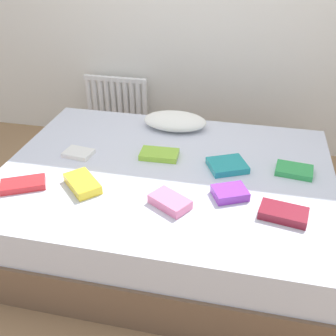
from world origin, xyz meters
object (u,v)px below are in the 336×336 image
textbook_red (23,184)px  pillow (175,121)px  textbook_purple (230,193)px  bed (166,203)px  textbook_lime (159,154)px  textbook_yellow (82,184)px  radiator (117,103)px  textbook_green (294,170)px  textbook_maroon (283,213)px  textbook_pink (170,202)px  textbook_teal (227,165)px  textbook_white (78,153)px

textbook_red → pillow: bearing=26.2°
textbook_purple → bed: bearing=128.2°
textbook_lime → textbook_purple: bearing=-37.3°
textbook_yellow → radiator: bearing=146.8°
textbook_green → textbook_maroon: bearing=-92.9°
pillow → textbook_purple: 0.88m
textbook_lime → textbook_purple: size_ratio=1.34×
textbook_red → textbook_pink: bearing=-26.7°
radiator → textbook_teal: radiator is taller
textbook_pink → radiator: bearing=149.6°
textbook_green → textbook_maroon: 0.44m
textbook_lime → textbook_yellow: textbook_yellow is taller
textbook_yellow → textbook_purple: bearing=51.1°
textbook_green → textbook_maroon: textbook_maroon is taller
textbook_teal → textbook_yellow: (-0.77, -0.37, 0.01)m
bed → textbook_purple: bearing=-26.2°
bed → radiator: (-0.72, 1.20, 0.12)m
bed → textbook_red: (-0.74, -0.35, 0.27)m
textbook_red → textbook_lime: bearing=8.9°
textbook_red → radiator: bearing=62.2°
textbook_green → textbook_pink: 0.80m
textbook_red → textbook_maroon: size_ratio=1.02×
textbook_purple → textbook_maroon: size_ratio=0.75×
pillow → textbook_white: bearing=-135.3°
bed → textbook_teal: 0.46m
textbook_maroon → textbook_pink: bearing=-167.0°
textbook_pink → textbook_red: 0.83m
radiator → textbook_purple: (1.11, -1.39, 0.16)m
textbook_green → textbook_yellow: 1.22m
textbook_lime → textbook_red: (-0.66, -0.48, 0.00)m
radiator → textbook_pink: bearing=-62.0°
pillow → textbook_pink: (0.16, -0.90, -0.03)m
textbook_yellow → textbook_maroon: textbook_yellow is taller
textbook_white → textbook_red: bearing=-104.0°
textbook_teal → textbook_lime: bearing=148.6°
textbook_green → textbook_purple: size_ratio=1.19×
textbook_teal → radiator: bearing=108.8°
radiator → textbook_maroon: 2.06m
textbook_white → textbook_pink: size_ratio=0.83×
textbook_lime → textbook_yellow: size_ratio=0.99×
textbook_white → textbook_red: (-0.16, -0.40, 0.00)m
textbook_green → radiator: bearing=150.7°
bed → textbook_maroon: bearing=-24.8°
bed → textbook_pink: 0.45m
radiator → textbook_red: size_ratio=2.38×
pillow → textbook_pink: pillow is taller
textbook_green → textbook_teal: 0.39m
textbook_green → textbook_yellow: (-1.16, -0.40, 0.01)m
textbook_purple → textbook_red: 1.14m
bed → pillow: 0.64m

